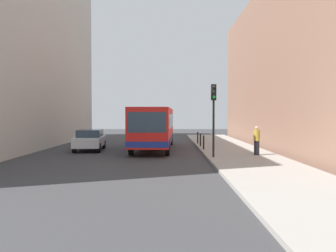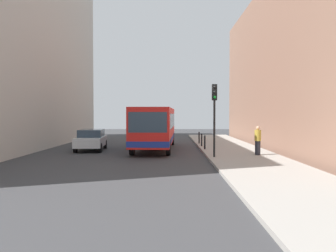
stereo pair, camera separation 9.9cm
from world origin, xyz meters
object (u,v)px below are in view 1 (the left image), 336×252
Objects in this scene: car_beside_bus at (91,139)px; traffic_light at (215,106)px; bus at (155,126)px; bollard_near at (205,142)px; bollard_far at (199,138)px; bollard_mid at (202,140)px; pedestrian_near_signal at (258,141)px.

traffic_light is (8.11, -5.36, 2.22)m from car_beside_bus.
bus is 4.69m from car_beside_bus.
bollard_near is at bearing 158.81° from bus.
traffic_light is 4.32× the size of bollard_near.
bus is 3.96m from bollard_near.
bollard_near and bollard_far have the same top height.
bollard_mid and bollard_far have the same top height.
pedestrian_near_signal is (2.80, -3.61, 0.38)m from bollard_near.
pedestrian_near_signal reaches higher than bollard_near.
traffic_light reaches higher than car_beside_bus.
traffic_light is 7.59m from bollard_mid.
traffic_light reaches higher than pedestrian_near_signal.
bollard_mid is at bearing -90.00° from bollard_far.
bollard_near is 1.00× the size of bollard_mid.
car_beside_bus is 8.22m from bollard_mid.
bollard_near is (8.01, -0.67, -0.16)m from car_beside_bus.
pedestrian_near_signal is at bearing -65.44° from bollard_mid.
traffic_light is 4.32× the size of bollard_far.
pedestrian_near_signal reaches higher than bollard_far.
bollard_far is (-0.10, 9.72, -2.38)m from traffic_light.
bollard_far is (8.01, 4.36, -0.16)m from car_beside_bus.
car_beside_bus reaches higher than bollard_far.
bus is 3.80m from bollard_mid.
bollard_near is 0.55× the size of pedestrian_near_signal.
bollard_far is at bearing -132.58° from bus.
car_beside_bus is 4.74× the size of bollard_mid.
traffic_light is 3.53m from pedestrian_near_signal.
pedestrian_near_signal is at bearing -52.20° from bollard_near.
car_beside_bus is at bearing 146.54° from traffic_light.
bus reaches higher than car_beside_bus.
traffic_light is at bearing 122.23° from bus.
bus is 11.69× the size of bollard_mid.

